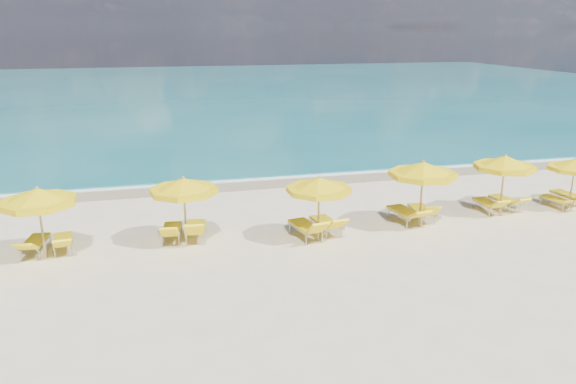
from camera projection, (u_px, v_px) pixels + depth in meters
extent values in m
plane|color=beige|center=(299.00, 237.00, 19.45)|extent=(120.00, 120.00, 0.00)
cube|color=#126267|center=(189.00, 91.00, 64.09)|extent=(120.00, 80.00, 0.30)
cube|color=tan|center=(257.00, 182.00, 26.33)|extent=(120.00, 2.60, 0.01)
cube|color=white|center=(254.00, 178.00, 27.08)|extent=(120.00, 1.20, 0.03)
cube|color=white|center=(129.00, 148.00, 33.85)|extent=(14.00, 0.36, 0.05)
cube|color=white|center=(317.00, 121.00, 43.65)|extent=(18.00, 0.30, 0.05)
cylinder|color=tan|center=(41.00, 225.00, 17.32)|extent=(0.07, 0.07, 2.26)
cone|color=yellow|center=(38.00, 195.00, 17.05)|extent=(3.00, 3.00, 0.45)
cylinder|color=yellow|center=(38.00, 202.00, 17.11)|extent=(3.02, 3.02, 0.18)
sphere|color=tan|center=(37.00, 188.00, 16.98)|extent=(0.10, 0.10, 0.10)
cylinder|color=tan|center=(185.00, 211.00, 18.66)|extent=(0.07, 0.07, 2.21)
cone|color=yellow|center=(183.00, 184.00, 18.39)|extent=(2.72, 2.72, 0.44)
cylinder|color=yellow|center=(184.00, 191.00, 18.46)|extent=(2.75, 2.75, 0.18)
sphere|color=tan|center=(183.00, 178.00, 18.33)|extent=(0.10, 0.10, 0.10)
cylinder|color=tan|center=(319.00, 210.00, 18.92)|extent=(0.07, 0.07, 2.16)
cone|color=yellow|center=(319.00, 184.00, 18.67)|extent=(2.87, 2.87, 0.43)
cylinder|color=yellow|center=(319.00, 190.00, 18.73)|extent=(2.89, 2.89, 0.17)
sphere|color=tan|center=(319.00, 177.00, 18.60)|extent=(0.10, 0.10, 0.10)
cylinder|color=tan|center=(421.00, 195.00, 20.19)|extent=(0.07, 0.07, 2.37)
cone|color=yellow|center=(423.00, 168.00, 19.91)|extent=(3.10, 3.10, 0.47)
cylinder|color=yellow|center=(423.00, 174.00, 19.97)|extent=(3.13, 3.13, 0.19)
sphere|color=tan|center=(424.00, 162.00, 19.84)|extent=(0.11, 0.11, 0.11)
cylinder|color=tan|center=(502.00, 185.00, 21.63)|extent=(0.07, 0.07, 2.26)
cone|color=yellow|center=(505.00, 161.00, 21.36)|extent=(2.53, 2.53, 0.45)
cylinder|color=yellow|center=(504.00, 167.00, 21.42)|extent=(2.55, 2.55, 0.18)
sphere|color=tan|center=(506.00, 155.00, 21.30)|extent=(0.10, 0.10, 0.10)
cylinder|color=tan|center=(572.00, 184.00, 22.27)|extent=(0.06, 0.06, 2.01)
cone|color=yellow|center=(575.00, 163.00, 22.03)|extent=(2.62, 2.62, 0.40)
cylinder|color=yellow|center=(574.00, 168.00, 22.08)|extent=(2.64, 2.64, 0.16)
sphere|color=tan|center=(576.00, 158.00, 21.97)|extent=(0.09, 0.09, 0.09)
cube|color=yellow|center=(36.00, 241.00, 18.05)|extent=(0.76, 1.39, 0.08)
cube|color=yellow|center=(25.00, 247.00, 17.12)|extent=(0.66, 0.64, 0.40)
cube|color=yellow|center=(63.00, 239.00, 18.24)|extent=(0.70, 1.31, 0.08)
cube|color=yellow|center=(62.00, 243.00, 17.42)|extent=(0.62, 0.58, 0.41)
cube|color=yellow|center=(172.00, 229.00, 19.14)|extent=(0.76, 1.39, 0.08)
cube|color=yellow|center=(169.00, 232.00, 18.23)|extent=(0.65, 0.59, 0.48)
cube|color=yellow|center=(196.00, 227.00, 19.24)|extent=(0.82, 1.49, 0.09)
cube|color=yellow|center=(194.00, 230.00, 18.27)|extent=(0.70, 0.61, 0.53)
cube|color=yellow|center=(305.00, 226.00, 19.33)|extent=(0.90, 1.55, 0.09)
cube|color=yellow|center=(318.00, 228.00, 18.42)|extent=(0.74, 0.67, 0.53)
cube|color=yellow|center=(325.00, 222.00, 19.80)|extent=(0.80, 1.45, 0.09)
cube|color=yellow|center=(338.00, 224.00, 18.91)|extent=(0.69, 0.63, 0.49)
cube|color=yellow|center=(404.00, 211.00, 20.86)|extent=(0.81, 1.51, 0.09)
cube|color=yellow|center=(420.00, 215.00, 19.91)|extent=(0.72, 0.70, 0.44)
cube|color=yellow|center=(421.00, 209.00, 21.15)|extent=(0.74, 1.41, 0.08)
cube|color=yellow|center=(431.00, 211.00, 20.23)|extent=(0.65, 0.57, 0.50)
cube|color=yellow|center=(487.00, 202.00, 22.08)|extent=(0.59, 1.28, 0.08)
cube|color=yellow|center=(500.00, 204.00, 21.21)|extent=(0.58, 0.53, 0.43)
cube|color=yellow|center=(504.00, 199.00, 22.46)|extent=(0.70, 1.34, 0.08)
cube|color=yellow|center=(521.00, 202.00, 21.60)|extent=(0.63, 0.61, 0.39)
cube|color=yellow|center=(556.00, 199.00, 22.59)|extent=(0.74, 1.25, 0.07)
cube|color=yellow|center=(574.00, 202.00, 21.84)|extent=(0.61, 0.62, 0.31)
cube|color=yellow|center=(567.00, 194.00, 23.16)|extent=(0.74, 1.35, 0.08)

